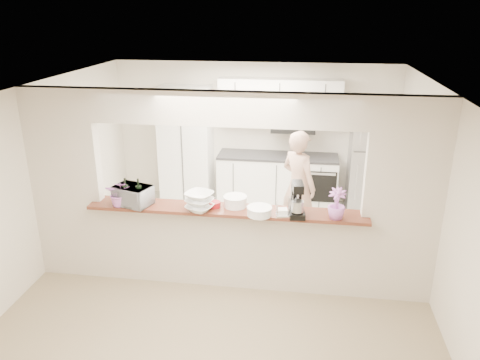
% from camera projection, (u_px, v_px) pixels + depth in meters
% --- Properties ---
extents(floor, '(6.00, 6.00, 0.00)m').
position_uv_depth(floor, '(228.00, 283.00, 6.08)').
color(floor, tan).
rests_on(floor, ground).
extents(tile_overlay, '(5.00, 2.90, 0.01)m').
position_uv_depth(tile_overlay, '(244.00, 230.00, 7.52)').
color(tile_overlay, beige).
rests_on(tile_overlay, floor).
extents(partition, '(5.00, 0.15, 2.50)m').
position_uv_depth(partition, '(226.00, 177.00, 5.57)').
color(partition, beige).
rests_on(partition, floor).
extents(bar_counter, '(3.40, 0.38, 1.09)m').
position_uv_depth(bar_counter, '(227.00, 244.00, 5.88)').
color(bar_counter, beige).
rests_on(bar_counter, floor).
extents(kitchen_cabinets, '(3.15, 0.62, 2.25)m').
position_uv_depth(kitchen_cabinets, '(242.00, 151.00, 8.30)').
color(kitchen_cabinets, white).
rests_on(kitchen_cabinets, floor).
extents(refrigerator, '(0.75, 0.70, 1.70)m').
position_uv_depth(refrigerator, '(371.00, 165.00, 7.98)').
color(refrigerator, '#BBBBC1').
rests_on(refrigerator, floor).
extents(flower_left, '(0.32, 0.28, 0.33)m').
position_uv_depth(flower_left, '(119.00, 193.00, 5.68)').
color(flower_left, '#E77AD4').
rests_on(flower_left, bar_counter).
extents(wine_bottle_a, '(0.07, 0.07, 0.36)m').
position_uv_depth(wine_bottle_a, '(139.00, 196.00, 5.66)').
color(wine_bottle_a, black).
rests_on(wine_bottle_a, bar_counter).
extents(wine_bottle_b, '(0.07, 0.07, 0.36)m').
position_uv_depth(wine_bottle_b, '(126.00, 195.00, 5.68)').
color(wine_bottle_b, black).
rests_on(wine_bottle_b, bar_counter).
extents(toaster_oven, '(0.51, 0.42, 0.24)m').
position_uv_depth(toaster_oven, '(133.00, 195.00, 5.72)').
color(toaster_oven, '#AFAFB4').
rests_on(toaster_oven, bar_counter).
extents(serving_bowls, '(0.41, 0.41, 0.23)m').
position_uv_depth(serving_bowls, '(199.00, 202.00, 5.55)').
color(serving_bowls, white).
rests_on(serving_bowls, bar_counter).
extents(plate_stack_a, '(0.29, 0.29, 0.13)m').
position_uv_depth(plate_stack_a, '(235.00, 201.00, 5.70)').
color(plate_stack_a, white).
rests_on(plate_stack_a, bar_counter).
extents(plate_stack_b, '(0.30, 0.30, 0.10)m').
position_uv_depth(plate_stack_b, '(259.00, 211.00, 5.45)').
color(plate_stack_b, white).
rests_on(plate_stack_b, bar_counter).
extents(red_bowl, '(0.15, 0.15, 0.07)m').
position_uv_depth(red_bowl, '(214.00, 204.00, 5.69)').
color(red_bowl, maroon).
rests_on(red_bowl, bar_counter).
extents(tan_bowl, '(0.14, 0.14, 0.07)m').
position_uv_depth(tan_bowl, '(259.00, 207.00, 5.61)').
color(tan_bowl, beige).
rests_on(tan_bowl, bar_counter).
extents(utensil_caddy, '(0.28, 0.19, 0.24)m').
position_uv_depth(utensil_caddy, '(287.00, 207.00, 5.43)').
color(utensil_caddy, silver).
rests_on(utensil_caddy, bar_counter).
extents(stand_mixer, '(0.21, 0.31, 0.42)m').
position_uv_depth(stand_mixer, '(297.00, 201.00, 5.40)').
color(stand_mixer, black).
rests_on(stand_mixer, bar_counter).
extents(flower_right, '(0.22, 0.22, 0.37)m').
position_uv_depth(flower_right, '(337.00, 204.00, 5.33)').
color(flower_right, '#B461AC').
rests_on(flower_right, bar_counter).
extents(person, '(0.73, 0.72, 1.70)m').
position_uv_depth(person, '(298.00, 186.00, 7.03)').
color(person, tan).
rests_on(person, floor).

